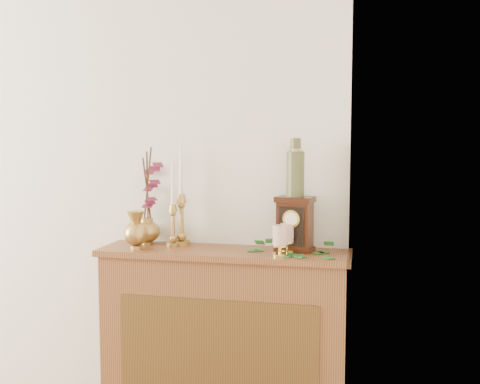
% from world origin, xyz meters
% --- Properties ---
extents(console_shelf, '(1.24, 0.34, 0.93)m').
position_xyz_m(console_shelf, '(1.40, 2.10, 0.44)').
color(console_shelf, brown).
rests_on(console_shelf, ground).
extents(candlestick_left, '(0.07, 0.07, 0.44)m').
position_xyz_m(candlestick_left, '(1.12, 2.14, 1.07)').
color(candlestick_left, tan).
rests_on(candlestick_left, console_shelf).
extents(candlestick_center, '(0.09, 0.09, 0.54)m').
position_xyz_m(candlestick_center, '(1.16, 2.18, 1.11)').
color(candlestick_center, tan).
rests_on(candlestick_center, console_shelf).
extents(bud_vase, '(0.12, 0.12, 0.19)m').
position_xyz_m(bud_vase, '(0.98, 2.00, 1.02)').
color(bud_vase, tan).
rests_on(bud_vase, console_shelf).
extents(ginger_jar, '(0.20, 0.22, 0.50)m').
position_xyz_m(ginger_jar, '(0.98, 2.20, 1.16)').
color(ginger_jar, tan).
rests_on(ginger_jar, console_shelf).
extents(pillar_candle_left, '(0.08, 0.08, 0.15)m').
position_xyz_m(pillar_candle_left, '(1.72, 2.10, 1.01)').
color(pillar_candle_left, gold).
rests_on(pillar_candle_left, console_shelf).
extents(pillar_candle_right, '(0.08, 0.08, 0.15)m').
position_xyz_m(pillar_candle_right, '(1.69, 2.00, 1.01)').
color(pillar_candle_right, gold).
rests_on(pillar_candle_right, console_shelf).
extents(ivy_garland, '(0.44, 0.15, 0.08)m').
position_xyz_m(ivy_garland, '(1.77, 2.03, 0.95)').
color(ivy_garland, '#246025').
rests_on(ivy_garland, console_shelf).
extents(mantel_clock, '(0.20, 0.15, 0.27)m').
position_xyz_m(mantel_clock, '(1.74, 2.14, 1.06)').
color(mantel_clock, '#38180B').
rests_on(mantel_clock, console_shelf).
extents(ceramic_vase, '(0.09, 0.09, 0.28)m').
position_xyz_m(ceramic_vase, '(1.74, 2.14, 1.32)').
color(ceramic_vase, '#183124').
rests_on(ceramic_vase, mantel_clock).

